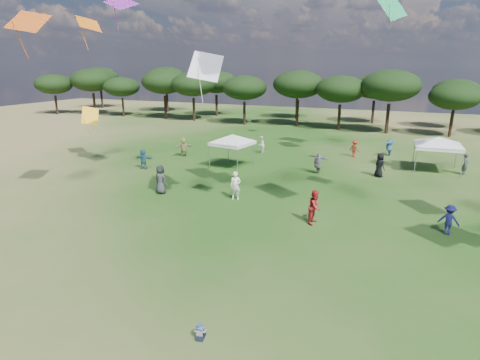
# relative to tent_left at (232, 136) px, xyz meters

# --- Properties ---
(tree_line) EXTENTS (108.78, 17.63, 7.77)m
(tree_line) POSITION_rel_tent_left_xyz_m (9.55, 25.90, 2.82)
(tree_line) COLOR black
(tree_line) RESTS_ON ground
(tent_left) EXTENTS (5.69, 5.69, 3.03)m
(tent_left) POSITION_rel_tent_left_xyz_m (0.00, 0.00, 0.00)
(tent_left) COLOR gray
(tent_left) RESTS_ON ground
(tent_right) EXTENTS (6.74, 6.74, 3.04)m
(tent_right) POSITION_rel_tent_left_xyz_m (15.19, 5.13, 0.01)
(tent_right) COLOR gray
(tent_right) RESTS_ON ground
(toddler) EXTENTS (0.38, 0.42, 0.53)m
(toddler) POSITION_rel_tent_left_xyz_m (7.78, -19.85, -2.36)
(toddler) COLOR black
(toddler) RESTS_ON ground
(festival_crowd) EXTENTS (29.60, 20.40, 1.89)m
(festival_crowd) POSITION_rel_tent_left_xyz_m (6.53, -0.03, -1.75)
(festival_crowd) COLOR olive
(festival_crowd) RESTS_ON ground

